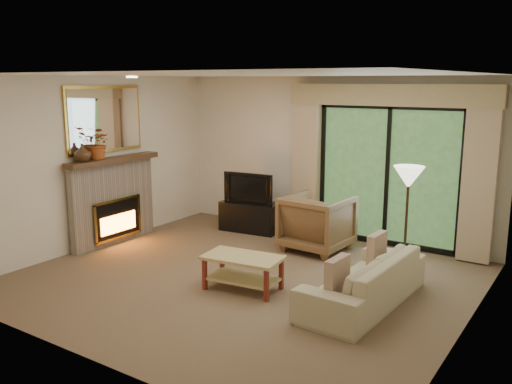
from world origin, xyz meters
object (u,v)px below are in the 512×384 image
Objects in this scene: sofa at (363,280)px; coffee_table at (243,273)px; media_console at (250,217)px; armchair at (317,223)px.

coffee_table is at bearing -70.93° from sofa.
armchair reaches higher than media_console.
media_console is 2.66m from coffee_table.
armchair is at bearing -135.25° from sofa.
armchair is 1.94m from coffee_table.
sofa is at bearing -39.57° from media_console.
media_console reaches higher than coffee_table.
sofa reaches higher than media_console.
sofa is 2.07× the size of coffee_table.
coffee_table is (-0.03, -1.92, -0.21)m from armchair.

